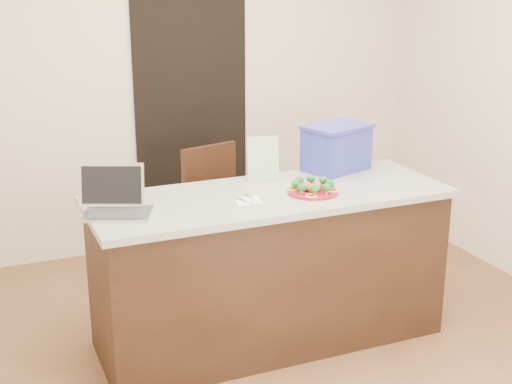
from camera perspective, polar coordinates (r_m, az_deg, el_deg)
name	(u,v)px	position (r m, az deg, el deg)	size (l,w,h in m)	color
ground	(287,357)	(4.21, 2.47, -13.08)	(4.00, 4.00, 0.00)	brown
room_shell	(291,75)	(3.66, 2.80, 9.31)	(4.00, 4.00, 4.00)	white
doorway	(192,121)	(5.62, -5.15, 5.71)	(0.90, 0.02, 2.00)	black
island	(269,267)	(4.20, 1.09, -6.05)	(2.06, 0.76, 0.92)	black
plate	(313,191)	(4.05, 4.55, 0.05)	(0.29, 0.29, 0.02)	maroon
meatballs	(312,187)	(4.03, 4.53, 0.40)	(0.12, 0.11, 0.04)	#92592A
broccoli	(313,184)	(4.03, 4.56, 0.67)	(0.23, 0.23, 0.04)	#134819
pepper_rings	(313,190)	(4.04, 4.55, 0.19)	(0.26, 0.26, 0.01)	yellow
napkin	(248,201)	(3.89, -0.63, -0.74)	(0.13, 0.13, 0.01)	white
fork	(244,200)	(3.89, -0.94, -0.67)	(0.06, 0.14, 0.00)	silver
knife	(254,200)	(3.89, -0.13, -0.66)	(0.03, 0.19, 0.01)	white
yogurt_bottle	(301,190)	(4.03, 3.62, 0.20)	(0.03, 0.03, 0.06)	silver
laptop	(115,200)	(3.78, -11.25, -0.62)	(0.41, 0.40, 0.25)	#A6A7AB
leaflet	(263,159)	(4.24, 0.57, 2.65)	(0.19, 0.00, 0.27)	silver
blue_box	(336,147)	(4.50, 6.44, 3.57)	(0.47, 0.40, 0.29)	#292F96
chair	(215,208)	(4.94, -3.32, -1.27)	(0.53, 0.53, 0.97)	#311A0E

